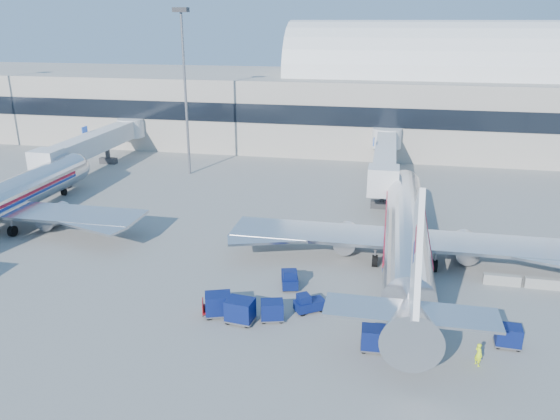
% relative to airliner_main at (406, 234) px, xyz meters
% --- Properties ---
extents(ground, '(260.00, 260.00, 0.00)m').
position_rel_airliner_main_xyz_m(ground, '(-10.00, -4.51, -2.93)').
color(ground, gray).
rests_on(ground, ground).
extents(terminal, '(170.00, 28.15, 21.00)m').
position_rel_airliner_main_xyz_m(terminal, '(-23.60, 51.46, 4.60)').
color(terminal, '#B2AA9E').
rests_on(terminal, ground).
extents(airliner_main, '(32.00, 37.26, 12.07)m').
position_rel_airliner_main_xyz_m(airliner_main, '(0.00, 0.00, 0.00)').
color(airliner_main, silver).
rests_on(airliner_main, ground).
extents(jetbridge_near, '(4.40, 27.50, 6.25)m').
position_rel_airliner_main_xyz_m(jetbridge_near, '(-2.40, 26.30, 1.00)').
color(jetbridge_near, silver).
rests_on(jetbridge_near, ground).
extents(jetbridge_mid, '(4.40, 27.50, 6.25)m').
position_rel_airliner_main_xyz_m(jetbridge_mid, '(-44.40, 26.30, 1.00)').
color(jetbridge_mid, silver).
rests_on(jetbridge_mid, ground).
extents(mast_west, '(2.00, 1.20, 22.60)m').
position_rel_airliner_main_xyz_m(mast_west, '(-30.00, 25.49, 11.87)').
color(mast_west, slate).
rests_on(mast_west, ground).
extents(barrier_near, '(3.00, 0.55, 0.90)m').
position_rel_airliner_main_xyz_m(barrier_near, '(8.00, -2.51, -2.48)').
color(barrier_near, '#9E9E96').
rests_on(barrier_near, ground).
extents(barrier_mid, '(3.00, 0.55, 0.90)m').
position_rel_airliner_main_xyz_m(barrier_mid, '(11.30, -2.51, -2.48)').
color(barrier_mid, '#9E9E96').
rests_on(barrier_mid, ground).
extents(tug_lead, '(2.53, 2.20, 1.49)m').
position_rel_airliner_main_xyz_m(tug_lead, '(-7.26, -10.12, -2.25)').
color(tug_lead, '#0A154D').
rests_on(tug_lead, ground).
extents(tug_right, '(2.71, 2.11, 1.58)m').
position_rel_airliner_main_xyz_m(tug_right, '(-0.22, -10.04, -2.21)').
color(tug_right, '#0A154D').
rests_on(tug_right, ground).
extents(tug_left, '(1.88, 2.83, 1.69)m').
position_rel_airliner_main_xyz_m(tug_left, '(-9.42, -6.41, -2.15)').
color(tug_left, '#0A154D').
rests_on(tug_left, ground).
extents(cart_train_a, '(2.02, 1.73, 1.53)m').
position_rel_airliner_main_xyz_m(cart_train_a, '(-9.71, -11.92, -2.11)').
color(cart_train_a, '#0A154D').
rests_on(cart_train_a, ground).
extents(cart_train_b, '(2.26, 1.83, 1.83)m').
position_rel_airliner_main_xyz_m(cart_train_b, '(-11.94, -12.66, -1.95)').
color(cart_train_b, '#0A154D').
rests_on(cart_train_b, ground).
extents(cart_train_c, '(2.42, 2.13, 1.78)m').
position_rel_airliner_main_xyz_m(cart_train_c, '(-13.82, -12.06, -1.98)').
color(cart_train_c, '#0A154D').
rests_on(cart_train_c, ground).
extents(cart_solo_near, '(1.95, 1.52, 1.65)m').
position_rel_airliner_main_xyz_m(cart_solo_near, '(-2.13, -14.31, -2.04)').
color(cart_solo_near, '#0A154D').
rests_on(cart_solo_near, ground).
extents(cart_solo_far, '(1.79, 1.39, 1.53)m').
position_rel_airliner_main_xyz_m(cart_solo_far, '(6.78, -12.09, -2.11)').
color(cart_solo_far, '#0A154D').
rests_on(cart_solo_far, ground).
extents(cart_open_red, '(2.50, 2.10, 0.57)m').
position_rel_airliner_main_xyz_m(cart_open_red, '(-13.96, -11.99, -2.52)').
color(cart_open_red, slate).
rests_on(cart_open_red, ground).
extents(ramp_worker, '(0.63, 0.70, 1.61)m').
position_rel_airliner_main_xyz_m(ramp_worker, '(4.48, -14.76, -2.12)').
color(ramp_worker, '#C4EF19').
rests_on(ramp_worker, ground).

